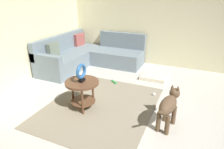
% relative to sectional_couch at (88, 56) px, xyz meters
% --- Properties ---
extents(ground_plane, '(6.00, 6.00, 0.10)m').
position_rel_sectional_couch_xyz_m(ground_plane, '(-1.99, -2.02, -0.34)').
color(ground_plane, beige).
extents(wall_right, '(0.12, 6.00, 2.70)m').
position_rel_sectional_couch_xyz_m(wall_right, '(0.95, -2.02, 1.06)').
color(wall_right, beige).
rests_on(wall_right, ground_plane).
extents(area_rug, '(2.30, 1.90, 0.01)m').
position_rel_sectional_couch_xyz_m(area_rug, '(-1.84, -1.32, -0.28)').
color(area_rug, gray).
rests_on(area_rug, ground_plane).
extents(sectional_couch, '(2.20, 2.25, 0.88)m').
position_rel_sectional_couch_xyz_m(sectional_couch, '(0.00, 0.00, 0.00)').
color(sectional_couch, slate).
rests_on(sectional_couch, ground_plane).
extents(side_table, '(0.60, 0.60, 0.54)m').
position_rel_sectional_couch_xyz_m(side_table, '(-2.01, -1.05, 0.13)').
color(side_table, brown).
rests_on(side_table, ground_plane).
extents(torus_sculpture, '(0.28, 0.08, 0.33)m').
position_rel_sectional_couch_xyz_m(torus_sculpture, '(-2.01, -1.05, 0.42)').
color(torus_sculpture, black).
rests_on(torus_sculpture, side_table).
extents(dog_bed_mat, '(0.80, 0.60, 0.09)m').
position_rel_sectional_couch_xyz_m(dog_bed_mat, '(-0.01, -1.94, -0.24)').
color(dog_bed_mat, beige).
rests_on(dog_bed_mat, ground_plane).
extents(dog, '(0.84, 0.31, 0.63)m').
position_rel_sectional_couch_xyz_m(dog, '(-1.93, -2.55, 0.09)').
color(dog, brown).
rests_on(dog, ground_plane).
extents(dog_toy_ball, '(0.07, 0.07, 0.07)m').
position_rel_sectional_couch_xyz_m(dog_toy_ball, '(-1.03, -2.15, -0.25)').
color(dog_toy_ball, silver).
rests_on(dog_toy_ball, ground_plane).
extents(dog_toy_rope, '(0.15, 0.18, 0.05)m').
position_rel_sectional_couch_xyz_m(dog_toy_rope, '(-0.79, -1.15, -0.26)').
color(dog_toy_rope, green).
rests_on(dog_toy_rope, ground_plane).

